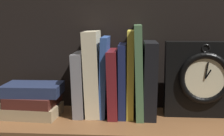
{
  "coord_description": "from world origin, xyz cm",
  "views": [
    {
      "loc": [
        4.77,
        -84.81,
        27.56
      ],
      "look_at": [
        -1.62,
        4.04,
        13.66
      ],
      "focal_mm": 50.54,
      "sensor_mm": 36.0,
      "label": 1
    }
  ],
  "objects_px": {
    "book_cream_twain": "(93,73)",
    "book_maroon_dawkins": "(113,83)",
    "book_navy_bierce": "(123,80)",
    "book_stack_side": "(31,100)",
    "book_yellow_seinlanguage": "(131,73)",
    "book_blue_modern": "(104,76)",
    "book_green_romantic": "(139,71)",
    "book_gray_chess": "(80,83)",
    "book_black_skeptic": "(150,79)",
    "framed_clock": "(203,79)"
  },
  "relations": [
    {
      "from": "book_cream_twain",
      "to": "book_maroon_dawkins",
      "type": "xyz_separation_m",
      "value": [
        0.06,
        0.0,
        -0.03
      ]
    },
    {
      "from": "book_navy_bierce",
      "to": "book_stack_side",
      "type": "height_order",
      "value": "book_navy_bierce"
    },
    {
      "from": "book_yellow_seinlanguage",
      "to": "book_blue_modern",
      "type": "bearing_deg",
      "value": 180.0
    },
    {
      "from": "book_green_romantic",
      "to": "book_yellow_seinlanguage",
      "type": "bearing_deg",
      "value": 180.0
    },
    {
      "from": "book_maroon_dawkins",
      "to": "book_green_romantic",
      "type": "xyz_separation_m",
      "value": [
        0.07,
        0.0,
        0.04
      ]
    },
    {
      "from": "book_maroon_dawkins",
      "to": "book_yellow_seinlanguage",
      "type": "bearing_deg",
      "value": 0.0
    },
    {
      "from": "book_blue_modern",
      "to": "book_stack_side",
      "type": "xyz_separation_m",
      "value": [
        -0.21,
        -0.03,
        -0.07
      ]
    },
    {
      "from": "book_gray_chess",
      "to": "book_black_skeptic",
      "type": "distance_m",
      "value": 0.2
    },
    {
      "from": "book_gray_chess",
      "to": "book_black_skeptic",
      "type": "height_order",
      "value": "book_black_skeptic"
    },
    {
      "from": "book_gray_chess",
      "to": "book_blue_modern",
      "type": "bearing_deg",
      "value": 0.0
    },
    {
      "from": "book_green_romantic",
      "to": "book_navy_bierce",
      "type": "bearing_deg",
      "value": 180.0
    },
    {
      "from": "book_blue_modern",
      "to": "book_cream_twain",
      "type": "bearing_deg",
      "value": 180.0
    },
    {
      "from": "book_gray_chess",
      "to": "book_navy_bierce",
      "type": "distance_m",
      "value": 0.12
    },
    {
      "from": "book_cream_twain",
      "to": "book_blue_modern",
      "type": "relative_size",
      "value": 1.07
    },
    {
      "from": "framed_clock",
      "to": "book_stack_side",
      "type": "height_order",
      "value": "framed_clock"
    },
    {
      "from": "book_gray_chess",
      "to": "book_yellow_seinlanguage",
      "type": "bearing_deg",
      "value": 0.0
    },
    {
      "from": "framed_clock",
      "to": "book_stack_side",
      "type": "bearing_deg",
      "value": -176.55
    },
    {
      "from": "framed_clock",
      "to": "book_green_romantic",
      "type": "bearing_deg",
      "value": 179.81
    },
    {
      "from": "book_blue_modern",
      "to": "book_black_skeptic",
      "type": "height_order",
      "value": "book_blue_modern"
    },
    {
      "from": "book_yellow_seinlanguage",
      "to": "book_black_skeptic",
      "type": "distance_m",
      "value": 0.06
    },
    {
      "from": "book_green_romantic",
      "to": "book_maroon_dawkins",
      "type": "bearing_deg",
      "value": 180.0
    },
    {
      "from": "book_cream_twain",
      "to": "book_green_romantic",
      "type": "height_order",
      "value": "book_green_romantic"
    },
    {
      "from": "book_yellow_seinlanguage",
      "to": "book_black_skeptic",
      "type": "relative_size",
      "value": 1.15
    },
    {
      "from": "book_cream_twain",
      "to": "framed_clock",
      "type": "height_order",
      "value": "book_cream_twain"
    },
    {
      "from": "book_black_skeptic",
      "to": "framed_clock",
      "type": "bearing_deg",
      "value": -0.23
    },
    {
      "from": "book_green_romantic",
      "to": "book_gray_chess",
      "type": "bearing_deg",
      "value": 180.0
    },
    {
      "from": "book_green_romantic",
      "to": "framed_clock",
      "type": "relative_size",
      "value": 1.22
    },
    {
      "from": "book_blue_modern",
      "to": "book_green_romantic",
      "type": "distance_m",
      "value": 0.1
    },
    {
      "from": "book_maroon_dawkins",
      "to": "book_stack_side",
      "type": "relative_size",
      "value": 1.0
    },
    {
      "from": "book_cream_twain",
      "to": "book_black_skeptic",
      "type": "height_order",
      "value": "book_cream_twain"
    },
    {
      "from": "book_blue_modern",
      "to": "book_yellow_seinlanguage",
      "type": "xyz_separation_m",
      "value": [
        0.08,
        0.0,
        0.01
      ]
    },
    {
      "from": "book_yellow_seinlanguage",
      "to": "book_stack_side",
      "type": "xyz_separation_m",
      "value": [
        -0.28,
        -0.03,
        -0.08
      ]
    },
    {
      "from": "book_maroon_dawkins",
      "to": "book_navy_bierce",
      "type": "distance_m",
      "value": 0.03
    },
    {
      "from": "book_black_skeptic",
      "to": "book_stack_side",
      "type": "distance_m",
      "value": 0.35
    },
    {
      "from": "book_gray_chess",
      "to": "framed_clock",
      "type": "xyz_separation_m",
      "value": [
        0.35,
        -0.0,
        0.02
      ]
    },
    {
      "from": "book_navy_bierce",
      "to": "book_yellow_seinlanguage",
      "type": "relative_size",
      "value": 0.84
    },
    {
      "from": "book_navy_bierce",
      "to": "framed_clock",
      "type": "distance_m",
      "value": 0.23
    },
    {
      "from": "book_navy_bierce",
      "to": "book_black_skeptic",
      "type": "bearing_deg",
      "value": 0.0
    },
    {
      "from": "book_gray_chess",
      "to": "book_maroon_dawkins",
      "type": "distance_m",
      "value": 0.1
    },
    {
      "from": "book_yellow_seinlanguage",
      "to": "book_stack_side",
      "type": "height_order",
      "value": "book_yellow_seinlanguage"
    },
    {
      "from": "book_gray_chess",
      "to": "book_yellow_seinlanguage",
      "type": "xyz_separation_m",
      "value": [
        0.15,
        0.0,
        0.03
      ]
    },
    {
      "from": "book_gray_chess",
      "to": "book_maroon_dawkins",
      "type": "bearing_deg",
      "value": 0.0
    },
    {
      "from": "framed_clock",
      "to": "book_navy_bierce",
      "type": "bearing_deg",
      "value": 179.85
    },
    {
      "from": "book_navy_bierce",
      "to": "book_yellow_seinlanguage",
      "type": "bearing_deg",
      "value": 0.0
    },
    {
      "from": "book_blue_modern",
      "to": "book_navy_bierce",
      "type": "xyz_separation_m",
      "value": [
        0.05,
        0.0,
        -0.01
      ]
    },
    {
      "from": "book_gray_chess",
      "to": "book_cream_twain",
      "type": "bearing_deg",
      "value": 0.0
    },
    {
      "from": "book_green_romantic",
      "to": "book_blue_modern",
      "type": "bearing_deg",
      "value": 180.0
    },
    {
      "from": "book_yellow_seinlanguage",
      "to": "book_stack_side",
      "type": "distance_m",
      "value": 0.3
    },
    {
      "from": "book_gray_chess",
      "to": "book_yellow_seinlanguage",
      "type": "height_order",
      "value": "book_yellow_seinlanguage"
    },
    {
      "from": "book_maroon_dawkins",
      "to": "book_stack_side",
      "type": "bearing_deg",
      "value": -172.7
    }
  ]
}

